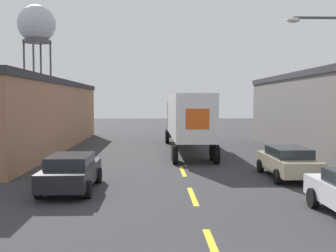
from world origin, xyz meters
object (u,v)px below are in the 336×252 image
Objects in this scene: semi_truck at (186,117)px; parked_car_right_mid at (288,161)px; water_tower at (37,26)px; parked_car_left_far at (71,171)px.

parked_car_right_mid is (3.90, -10.84, -1.66)m from semi_truck.
parked_car_left_far is at bearing -73.23° from water_tower.
semi_truck is 11.64m from parked_car_right_mid.
parked_car_right_mid is at bearing -61.97° from water_tower.
parked_car_left_far is 0.27× the size of water_tower.
semi_truck is 3.10× the size of parked_car_right_mid.
water_tower reaches higher than parked_car_left_far.
parked_car_left_far is at bearing -165.53° from parked_car_right_mid.
parked_car_right_mid and parked_car_left_far have the same top height.
parked_car_right_mid is at bearing -70.67° from semi_truck.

